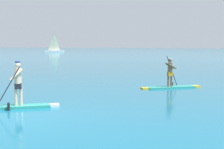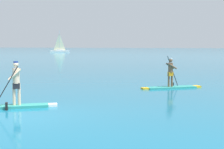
% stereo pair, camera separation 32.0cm
% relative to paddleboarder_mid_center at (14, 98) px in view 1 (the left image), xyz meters
% --- Properties ---
extents(ground, '(440.00, 440.00, 0.00)m').
position_rel_paddleboarder_mid_center_xyz_m(ground, '(0.87, -1.38, -0.39)').
color(ground, '#196B8C').
extents(paddleboarder_mid_center, '(3.26, 2.01, 1.83)m').
position_rel_paddleboarder_mid_center_xyz_m(paddleboarder_mid_center, '(0.00, 0.00, 0.00)').
color(paddleboarder_mid_center, teal).
rests_on(paddleboarder_mid_center, ground).
extents(paddleboarder_far_right, '(3.22, 2.20, 1.84)m').
position_rel_paddleboarder_mid_center_xyz_m(paddleboarder_far_right, '(5.32, 7.50, -0.03)').
color(paddleboarder_far_right, teal).
rests_on(paddleboarder_far_right, ground).
extents(sailboat_left_horizon, '(6.08, 3.11, 6.90)m').
position_rel_paddleboarder_mid_center_xyz_m(sailboat_left_horizon, '(-36.31, 84.15, 0.44)').
color(sailboat_left_horizon, white).
rests_on(sailboat_left_horizon, ground).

